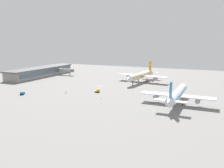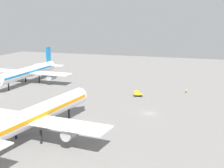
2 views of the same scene
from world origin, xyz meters
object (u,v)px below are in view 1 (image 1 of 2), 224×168
pushback_tractor (22,93)px  safety_cone_near_gate (102,98)px  airplane_at_gate (177,94)px  ground_crew_worker (66,92)px  baggage_tug (98,91)px  airplane_taxiing (141,75)px

pushback_tractor → safety_cone_near_gate: bearing=74.4°
airplane_at_gate → safety_cone_near_gate: size_ratio=84.87×
airplane_at_gate → safety_cone_near_gate: bearing=100.3°
pushback_tractor → ground_crew_worker: size_ratio=2.86×
baggage_tug → safety_cone_near_gate: size_ratio=5.90×
baggage_tug → safety_cone_near_gate: baggage_tug is taller
airplane_taxiing → baggage_tug: (51.31, -15.32, -4.95)m
airplane_at_gate → pushback_tractor: size_ratio=10.65×
airplane_taxiing → safety_cone_near_gate: 66.87m
airplane_at_gate → baggage_tug: 55.43m
pushback_tractor → ground_crew_worker: 28.44m
airplane_taxiing → baggage_tug: bearing=-10.4°
baggage_tug → airplane_at_gate: bearing=-21.1°
airplane_taxiing → airplane_at_gate: bearing=39.8°
airplane_at_gate → ground_crew_worker: airplane_at_gate is taller
pushback_tractor → baggage_tug: bearing=94.3°
baggage_tug → ground_crew_worker: 21.59m
airplane_taxiing → ground_crew_worker: size_ratio=33.06×
baggage_tug → safety_cone_near_gate: 18.59m
pushback_tractor → safety_cone_near_gate: size_ratio=7.97×
airplane_taxiing → baggage_tug: 53.77m
safety_cone_near_gate → pushback_tractor: bearing=-78.0°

